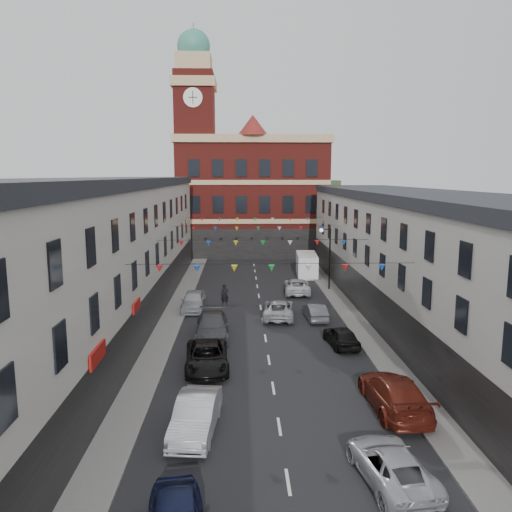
{
  "coord_description": "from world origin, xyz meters",
  "views": [
    {
      "loc": [
        -1.67,
        -32.33,
        10.89
      ],
      "look_at": [
        -0.35,
        8.94,
        4.2
      ],
      "focal_mm": 35.0,
      "sensor_mm": 36.0,
      "label": 1
    }
  ],
  "objects": [
    {
      "name": "terrace_left",
      "position": [
        -11.78,
        1.0,
        5.35
      ],
      "size": [
        8.4,
        56.0,
        10.7
      ],
      "color": "beige",
      "rests_on": "ground"
    },
    {
      "name": "pedestrian",
      "position": [
        -3.0,
        8.74,
        0.92
      ],
      "size": [
        0.71,
        0.5,
        1.84
      ],
      "primitive_type": "imported",
      "rotation": [
        0.0,
        0.0,
        0.1
      ],
      "color": "black",
      "rests_on": "ground"
    },
    {
      "name": "clock_tower",
      "position": [
        -7.5,
        35.0,
        14.93
      ],
      "size": [
        5.6,
        5.6,
        30.0
      ],
      "color": "maroon",
      "rests_on": "ground"
    },
    {
      "name": "pavement_right",
      "position": [
        6.9,
        2.0,
        0.07
      ],
      "size": [
        1.8,
        64.0,
        0.15
      ],
      "primitive_type": "cube",
      "color": "#605E5B",
      "rests_on": "ground"
    },
    {
      "name": "car_right_f",
      "position": [
        3.6,
        12.91,
        0.7
      ],
      "size": [
        2.61,
        5.14,
        1.39
      ],
      "primitive_type": "imported",
      "rotation": [
        0.0,
        0.0,
        3.08
      ],
      "color": "silver",
      "rests_on": "ground"
    },
    {
      "name": "car_right_e",
      "position": [
        4.0,
        4.32,
        0.64
      ],
      "size": [
        1.55,
        3.94,
        1.28
      ],
      "primitive_type": "imported",
      "rotation": [
        0.0,
        0.0,
        3.19
      ],
      "color": "#4F5157",
      "rests_on": "ground"
    },
    {
      "name": "car_left_d",
      "position": [
        -3.6,
        0.21,
        0.8
      ],
      "size": [
        2.45,
        5.58,
        1.6
      ],
      "primitive_type": "imported",
      "rotation": [
        0.0,
        0.0,
        0.04
      ],
      "color": "#3B3F43",
      "rests_on": "ground"
    },
    {
      "name": "car_right_d",
      "position": [
        4.79,
        -1.74,
        0.66
      ],
      "size": [
        2.03,
        4.05,
        1.33
      ],
      "primitive_type": "imported",
      "rotation": [
        0.0,
        0.0,
        3.27
      ],
      "color": "black",
      "rests_on": "ground"
    },
    {
      "name": "distant_hill",
      "position": [
        -4.0,
        62.0,
        5.0
      ],
      "size": [
        40.0,
        14.0,
        10.0
      ],
      "primitive_type": "cube",
      "color": "#2C4A22",
      "rests_on": "ground"
    },
    {
      "name": "pavement_left",
      "position": [
        -6.9,
        2.0,
        0.07
      ],
      "size": [
        1.8,
        64.0,
        0.15
      ],
      "primitive_type": "cube",
      "color": "#605E5B",
      "rests_on": "ground"
    },
    {
      "name": "car_left_c",
      "position": [
        -3.6,
        -5.3,
        0.72
      ],
      "size": [
        2.75,
        5.34,
        1.44
      ],
      "primitive_type": "imported",
      "rotation": [
        0.0,
        0.0,
        0.07
      ],
      "color": "black",
      "rests_on": "ground"
    },
    {
      "name": "street_lamp",
      "position": [
        6.55,
        14.0,
        3.9
      ],
      "size": [
        1.1,
        0.36,
        6.0
      ],
      "color": "black",
      "rests_on": "ground"
    },
    {
      "name": "terrace_right",
      "position": [
        11.78,
        1.0,
        4.85
      ],
      "size": [
        8.4,
        56.0,
        9.7
      ],
      "color": "beige",
      "rests_on": "ground"
    },
    {
      "name": "car_right_b",
      "position": [
        3.69,
        -16.08,
        0.64
      ],
      "size": [
        2.76,
        4.89,
        1.29
      ],
      "primitive_type": "imported",
      "rotation": [
        0.0,
        0.0,
        3.28
      ],
      "color": "#ABACB3",
      "rests_on": "ground"
    },
    {
      "name": "civic_building",
      "position": [
        0.0,
        37.95,
        8.14
      ],
      "size": [
        20.6,
        13.3,
        18.5
      ],
      "color": "maroon",
      "rests_on": "ground"
    },
    {
      "name": "car_left_e",
      "position": [
        -5.5,
        7.38,
        0.79
      ],
      "size": [
        1.9,
        4.66,
        1.58
      ],
      "primitive_type": "imported",
      "rotation": [
        0.0,
        0.0,
        -0.01
      ],
      "color": "#9EA0A7",
      "rests_on": "ground"
    },
    {
      "name": "car_left_b",
      "position": [
        -3.6,
        -12.36,
        0.78
      ],
      "size": [
        2.11,
        4.9,
        1.57
      ],
      "primitive_type": "imported",
      "rotation": [
        0.0,
        0.0,
        -0.09
      ],
      "color": "#B7BBBF",
      "rests_on": "ground"
    },
    {
      "name": "ground",
      "position": [
        0.0,
        0.0,
        0.0
      ],
      "size": [
        160.0,
        160.0,
        0.0
      ],
      "primitive_type": "plane",
      "color": "black",
      "rests_on": "ground"
    },
    {
      "name": "moving_car",
      "position": [
        1.26,
        4.91,
        0.7
      ],
      "size": [
        2.76,
        5.2,
        1.39
      ],
      "primitive_type": "imported",
      "rotation": [
        0.0,
        0.0,
        3.05
      ],
      "color": "#AAAEB2",
      "rests_on": "ground"
    },
    {
      "name": "white_van",
      "position": [
        5.6,
        21.23,
        1.21
      ],
      "size": [
        2.44,
        5.57,
        2.41
      ],
      "primitive_type": "cube",
      "rotation": [
        0.0,
        0.0,
        -0.06
      ],
      "color": "white",
      "rests_on": "ground"
    },
    {
      "name": "car_right_c",
      "position": [
        5.5,
        -10.57,
        0.82
      ],
      "size": [
        2.46,
        5.72,
        1.64
      ],
      "primitive_type": "imported",
      "rotation": [
        0.0,
        0.0,
        3.17
      ],
      "color": "maroon",
      "rests_on": "ground"
    }
  ]
}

